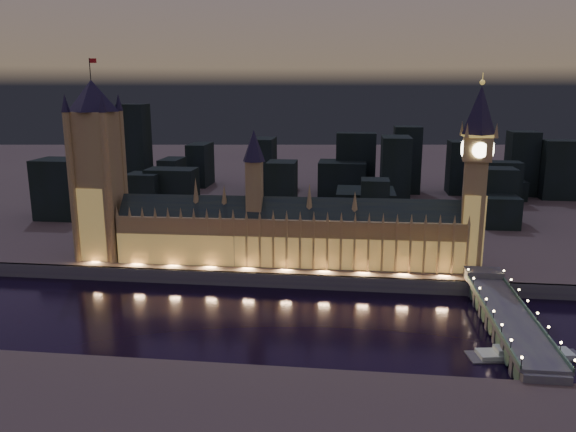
# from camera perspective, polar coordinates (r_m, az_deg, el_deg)

# --- Properties ---
(ground_plane) EXTENTS (2000.00, 2000.00, 0.00)m
(ground_plane) POSITION_cam_1_polar(r_m,az_deg,el_deg) (279.46, -2.40, -10.15)
(ground_plane) COLOR black
(ground_plane) RESTS_ON ground
(north_bank) EXTENTS (2000.00, 960.00, 8.00)m
(north_bank) POSITION_cam_1_polar(r_m,az_deg,el_deg) (781.78, 3.70, 5.24)
(north_bank) COLOR #4B3D3D
(north_bank) RESTS_ON ground
(embankment_wall) EXTENTS (2000.00, 2.50, 8.00)m
(embankment_wall) POSITION_cam_1_polar(r_m,az_deg,el_deg) (315.74, -1.21, -6.57)
(embankment_wall) COLOR #474356
(embankment_wall) RESTS_ON ground
(palace_of_westminster) EXTENTS (202.00, 24.58, 78.00)m
(palace_of_westminster) POSITION_cam_1_polar(r_m,az_deg,el_deg) (328.33, -0.09, -1.71)
(palace_of_westminster) COLOR #9D7954
(palace_of_westminster) RESTS_ON north_bank
(victoria_tower) EXTENTS (31.68, 31.68, 117.67)m
(victoria_tower) POSITION_cam_1_polar(r_m,az_deg,el_deg) (352.74, -18.83, 5.24)
(victoria_tower) COLOR #9D7954
(victoria_tower) RESTS_ON north_bank
(elizabeth_tower) EXTENTS (18.00, 18.00, 109.02)m
(elizabeth_tower) POSITION_cam_1_polar(r_m,az_deg,el_deg) (324.83, 18.58, 5.08)
(elizabeth_tower) COLOR #9D7954
(elizabeth_tower) RESTS_ON north_bank
(westminster_bridge) EXTENTS (19.24, 113.00, 15.90)m
(westminster_bridge) POSITION_cam_1_polar(r_m,az_deg,el_deg) (279.88, 21.24, -9.71)
(westminster_bridge) COLOR #474356
(westminster_bridge) RESTS_ON ground
(river_boat) EXTENTS (48.71, 18.58, 4.50)m
(river_boat) POSITION_cam_1_polar(r_m,az_deg,el_deg) (259.70, 22.93, -12.74)
(river_boat) COLOR #474356
(river_boat) RESTS_ON ground
(city_backdrop) EXTENTS (471.26, 215.63, 84.40)m
(city_backdrop) POSITION_cam_1_polar(r_m,az_deg,el_deg) (506.01, 5.54, 4.04)
(city_backdrop) COLOR black
(city_backdrop) RESTS_ON north_bank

